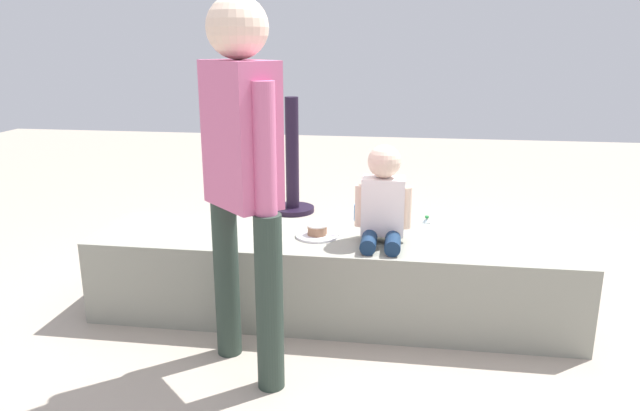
{
  "coord_description": "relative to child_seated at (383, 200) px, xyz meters",
  "views": [
    {
      "loc": [
        0.35,
        -2.81,
        1.39
      ],
      "look_at": [
        -0.02,
        -0.3,
        0.68
      ],
      "focal_mm": 32.89,
      "sensor_mm": 36.0,
      "label": 1
    }
  ],
  "objects": [
    {
      "name": "water_bottle_near_gift",
      "position": [
        0.27,
        1.3,
        -0.56
      ],
      "size": [
        0.06,
        0.06,
        0.19
      ],
      "color": "silver",
      "rests_on": "ground_plane"
    },
    {
      "name": "concrete_ledge",
      "position": [
        -0.25,
        0.04,
        -0.43
      ],
      "size": [
        2.46,
        0.59,
        0.43
      ],
      "primitive_type": "cube",
      "color": "gray",
      "rests_on": "ground_plane"
    },
    {
      "name": "cake_box_white",
      "position": [
        -1.11,
        0.89,
        -0.58
      ],
      "size": [
        0.38,
        0.36,
        0.13
      ],
      "primitive_type": "cube",
      "rotation": [
        0.0,
        0.0,
        -0.24
      ],
      "color": "white",
      "rests_on": "ground_plane"
    },
    {
      "name": "cake_plate",
      "position": [
        -0.33,
        0.03,
        -0.19
      ],
      "size": [
        0.22,
        0.22,
        0.07
      ],
      "color": "white",
      "rests_on": "concrete_ledge"
    },
    {
      "name": "adult_standing",
      "position": [
        -0.54,
        -0.55,
        0.3
      ],
      "size": [
        0.36,
        0.36,
        1.56
      ],
      "color": "#29372F",
      "rests_on": "ground_plane"
    },
    {
      "name": "ground_plane",
      "position": [
        -0.25,
        0.04,
        -0.64
      ],
      "size": [
        12.0,
        12.0,
        0.0
      ],
      "primitive_type": "plane",
      "color": "#A19485"
    },
    {
      "name": "child_seated",
      "position": [
        0.0,
        0.0,
        0.0
      ],
      "size": [
        0.28,
        0.32,
        0.48
      ],
      "color": "#132948",
      "rests_on": "concrete_ledge"
    },
    {
      "name": "handbag_black_leather",
      "position": [
        -0.33,
        0.5,
        -0.53
      ],
      "size": [
        0.34,
        0.11,
        0.33
      ],
      "color": "black",
      "rests_on": "ground_plane"
    },
    {
      "name": "gift_bag",
      "position": [
        -0.11,
        1.02,
        -0.47
      ],
      "size": [
        0.24,
        0.08,
        0.38
      ],
      "color": "#4C99E0",
      "rests_on": "ground_plane"
    },
    {
      "name": "railing_post",
      "position": [
        -0.83,
        1.91,
        -0.29
      ],
      "size": [
        0.36,
        0.36,
        0.96
      ],
      "color": "black",
      "rests_on": "ground_plane"
    },
    {
      "name": "party_cup_red",
      "position": [
        -0.82,
        0.64,
        -0.59
      ],
      "size": [
        0.08,
        0.08,
        0.1
      ],
      "primitive_type": "cylinder",
      "color": "red",
      "rests_on": "ground_plane"
    }
  ]
}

